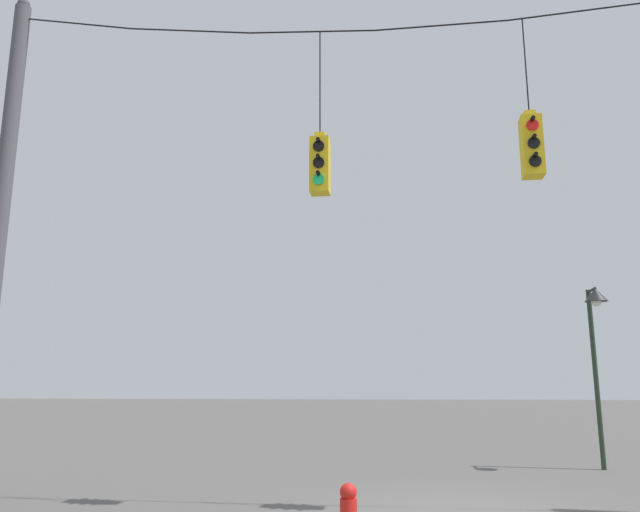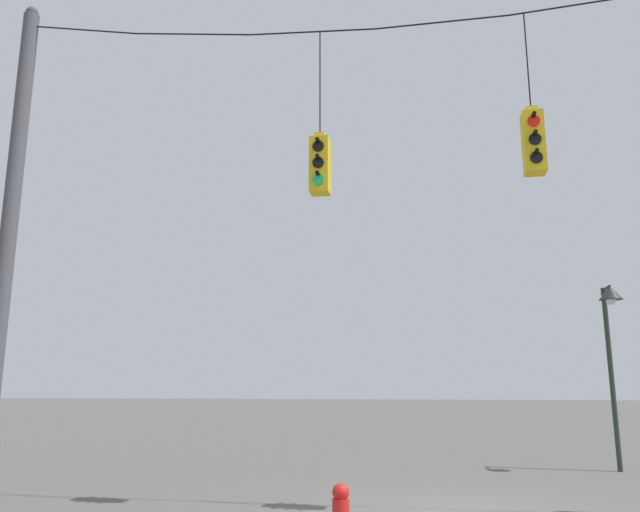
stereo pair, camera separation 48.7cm
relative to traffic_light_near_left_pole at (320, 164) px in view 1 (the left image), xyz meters
The scene contains 5 objects.
ground_plane 6.25m from the traffic_light_near_left_pole, 11.82° to the left, with size 200.00×200.00×0.00m, color #565451.
span_wire 3.60m from the traffic_light_near_left_pole, ahead, with size 16.57×0.03×0.89m.
traffic_light_near_left_pole is the anchor object (origin of this frame).
traffic_light_over_intersection 3.65m from the traffic_light_near_left_pole, ahead, with size 0.34×0.58×2.96m.
street_lamp 8.75m from the traffic_light_near_left_pole, 43.65° to the left, with size 0.55×0.94×4.40m.
Camera 1 is at (-0.80, -10.85, 1.94)m, focal length 35.00 mm.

